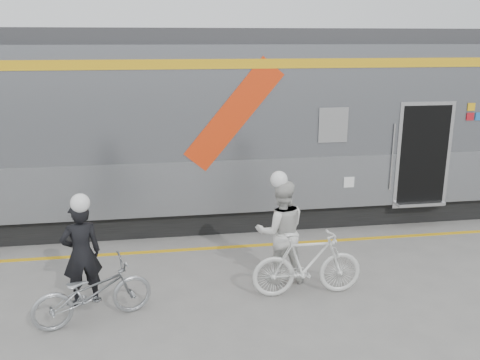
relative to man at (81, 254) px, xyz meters
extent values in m
plane|color=slate|center=(2.52, -0.37, -0.80)|extent=(90.00, 90.00, 0.00)
cube|color=black|center=(4.44, 3.83, -0.55)|extent=(24.00, 2.70, 0.50)
cube|color=#9EA0A5|center=(4.44, 3.83, 0.25)|extent=(24.00, 3.00, 1.10)
cube|color=slate|center=(4.44, 3.83, 1.90)|extent=(24.00, 3.00, 2.20)
cube|color=#38383A|center=(4.44, 3.83, 3.15)|extent=(24.00, 2.64, 0.30)
cube|color=gold|center=(4.44, 2.32, 2.65)|extent=(24.00, 0.02, 0.18)
cube|color=red|center=(2.64, 2.32, 1.70)|extent=(1.96, 0.01, 2.19)
cube|color=black|center=(4.64, 2.32, 1.45)|extent=(0.55, 0.02, 0.65)
cube|color=black|center=(6.64, 2.53, 0.75)|extent=(1.05, 0.45, 2.10)
cube|color=silver|center=(6.64, 2.32, 0.75)|extent=(1.20, 0.02, 2.25)
cylinder|color=silver|center=(5.94, 2.30, 0.75)|extent=(0.04, 0.04, 1.40)
cube|color=silver|center=(6.64, 2.28, -0.28)|extent=(1.05, 0.25, 0.06)
cube|color=gold|center=(7.59, 2.32, 1.75)|extent=(0.16, 0.01, 0.16)
cube|color=#AB131D|center=(7.59, 2.32, 1.55)|extent=(0.16, 0.01, 0.16)
cube|color=#1C67B6|center=(7.79, 2.32, 1.55)|extent=(0.16, 0.01, 0.16)
cube|color=silver|center=(5.04, 2.32, 0.25)|extent=(0.22, 0.01, 0.22)
cube|color=gold|center=(2.52, 1.78, -0.80)|extent=(24.00, 0.12, 0.01)
imported|color=black|center=(0.00, 0.00, 0.00)|extent=(0.68, 0.55, 1.61)
imported|color=#969A9D|center=(0.20, -0.55, -0.36)|extent=(1.79, 1.10, 0.89)
imported|color=silver|center=(3.12, 0.28, 0.06)|extent=(0.85, 0.67, 1.73)
imported|color=silver|center=(3.42, -0.27, -0.28)|extent=(1.75, 0.52, 1.05)
sphere|color=white|center=(0.00, 0.00, 0.94)|extent=(0.28, 0.28, 0.28)
sphere|color=white|center=(3.12, 0.28, 1.06)|extent=(0.28, 0.28, 0.28)
camera|label=1|loc=(1.25, -7.28, 3.09)|focal=38.00mm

